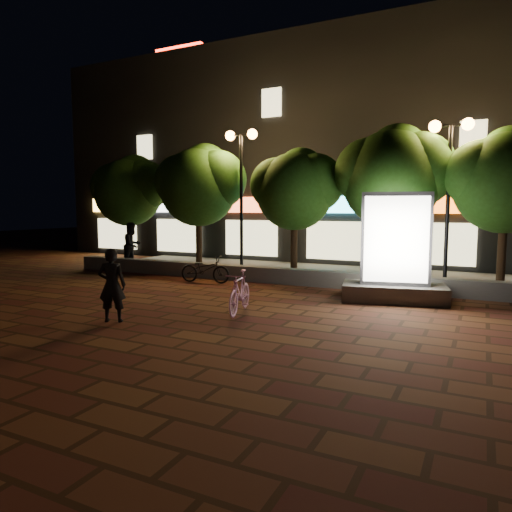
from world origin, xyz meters
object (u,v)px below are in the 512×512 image
Objects in this scene: tree_far_left at (130,188)px; tree_right at (394,173)px; street_lamp_right at (450,159)px; rider at (112,285)px; scooter_pink at (240,292)px; scooter_parked at (205,269)px; tree_far_right at (508,176)px; tree_left at (200,182)px; ad_kiosk at (395,257)px; tree_mid at (297,186)px; street_lamp_left at (241,165)px; pedestrian at (132,245)px.

tree_far_left is 10.81m from tree_right.
street_lamp_right reaches higher than rider.
scooter_pink reaches higher than scooter_parked.
tree_right is 3.20m from tree_far_right.
tree_far_right is at bearing -161.62° from rider.
street_lamp_right is at bearing -170.39° from tree_far_right.
tree_left is 1.70× the size of ad_kiosk.
scooter_pink is (-2.42, -5.86, -3.07)m from tree_right.
tree_far_left is 7.50m from tree_mid.
scooter_pink is (0.89, -5.86, -2.72)m from tree_mid.
tree_far_left is 10.33m from rider.
tree_right is at bearing 2.81° from street_lamp_left.
tree_far_left reaches higher than pedestrian.
street_lamp_left is at bearing -178.24° from tree_far_right.
tree_right is 7.04m from scooter_pink.
street_lamp_right is at bearing -3.04° from tree_mid.
tree_far_right is 2.96× the size of rider.
scooter_pink is 1.04× the size of rider.
street_lamp_left is at bearing 105.29° from scooter_pink.
rider is (-4.51, -7.80, -2.76)m from tree_right.
tree_far_right is 8.61m from scooter_pink.
tree_far_left is 1.03× the size of tree_mid.
pedestrian reaches higher than scooter_pink.
scooter_parked is at bearing -25.10° from tree_far_left.
tree_right is 3.15× the size of rider.
ad_kiosk is 1.72× the size of scooter_pink.
tree_right is 1.02× the size of street_lamp_right.
pedestrian is (0.87, -0.96, -2.31)m from tree_far_left.
rider is 0.89× the size of pedestrian.
street_lamp_right is at bearing 66.67° from ad_kiosk.
pedestrian is at bearing -176.57° from street_lamp_right.
tree_left is at bearing 160.71° from ad_kiosk.
tree_right reaches higher than pedestrian.
pedestrian is (-7.51, 4.90, 0.48)m from scooter_pink.
street_lamp_left reaches higher than rider.
ad_kiosk is at bearing -19.29° from tree_left.
tree_far_right reaches higher than tree_mid.
street_lamp_right is (1.64, -0.26, 0.33)m from tree_right.
tree_left is 7.30m from tree_right.
street_lamp_right is at bearing -85.79° from pedestrian.
tree_left is 2.94× the size of scooter_pink.
tree_left is 0.98× the size of street_lamp_right.
tree_mid reaches higher than rider.
tree_mid is 4.33m from scooter_parked.
tree_mid is 2.70× the size of scooter_pink.
tree_far_left is 0.89× the size of street_lamp_left.
tree_mid is at bearing -81.00° from pedestrian.
scooter_pink is 0.97× the size of scooter_parked.
tree_right reaches higher than scooter_parked.
ad_kiosk is at bearing -13.62° from tree_far_left.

